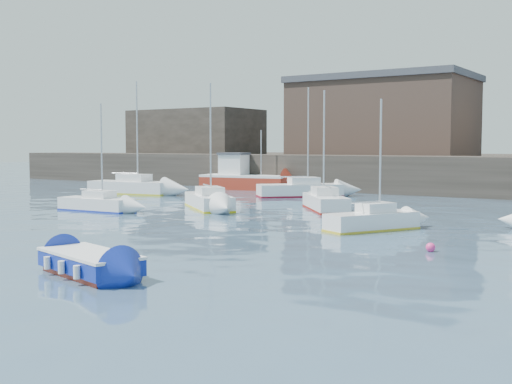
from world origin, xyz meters
The scene contains 15 objects.
water centered at (0.00, 0.00, 0.00)m, with size 220.00×220.00×0.00m, color #2D4760.
quay_wall centered at (0.00, 35.00, 1.50)m, with size 90.00×5.00×3.00m, color #28231E.
land_strip centered at (0.00, 53.00, 1.40)m, with size 90.00×32.00×2.80m, color #28231E.
warehouse centered at (-6.00, 43.00, 6.62)m, with size 16.40×10.40×7.60m.
bldg_west centered at (-28.00, 42.00, 5.30)m, with size 14.00×8.00×5.00m.
blue_dinghy centered at (3.37, -2.00, 0.40)m, with size 4.05×2.50×0.72m.
fishing_boat centered at (-14.20, 31.46, 1.00)m, with size 8.16×4.11×5.16m.
sailboat_a centered at (-10.67, 11.18, 0.44)m, with size 4.90×1.86×6.26m.
sailboat_b centered at (-6.04, 15.93, 0.49)m, with size 5.71×5.19×7.55m.
sailboat_c centered at (6.24, 12.13, 0.45)m, with size 3.41×4.66×5.94m.
sailboat_e centered at (-18.38, 21.86, 0.57)m, with size 7.12×3.33×8.82m.
sailboat_f centered at (0.29, 19.05, 0.50)m, with size 4.86×5.33×7.13m.
sailboat_h centered at (-5.91, 26.98, 0.53)m, with size 5.93×5.90×8.16m.
buoy_mid centered at (10.37, 7.80, 0.00)m, with size 0.34×0.34×0.34m, color #F73283.
buoy_far centered at (0.38, 18.00, 0.00)m, with size 0.41×0.41×0.41m, color #F73283.
Camera 1 is at (17.77, -14.90, 3.85)m, focal length 45.00 mm.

